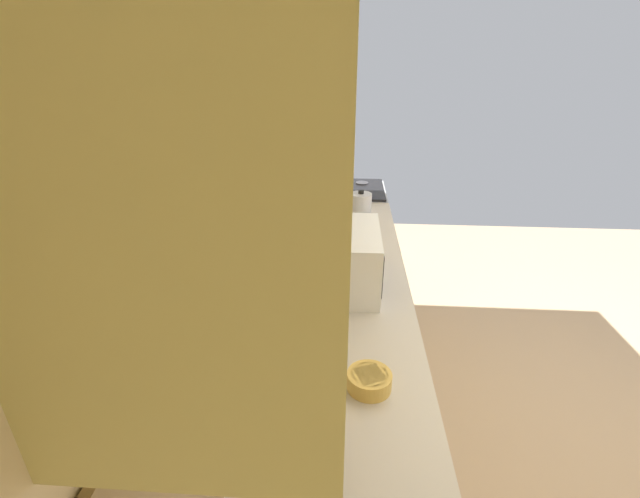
{
  "coord_description": "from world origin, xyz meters",
  "views": [
    {
      "loc": [
        -1.81,
        1.39,
        1.96
      ],
      "look_at": [
        -0.52,
        1.48,
        1.36
      ],
      "focal_mm": 23.95,
      "sensor_mm": 36.0,
      "label": 1
    }
  ],
  "objects_px": {
    "kettle": "(361,203)",
    "microwave": "(343,258)",
    "oven_range": "(348,238)",
    "bowl": "(369,380)"
  },
  "relations": [
    {
      "from": "oven_range",
      "to": "kettle",
      "type": "xyz_separation_m",
      "value": [
        -0.57,
        -0.08,
        0.51
      ]
    },
    {
      "from": "oven_range",
      "to": "bowl",
      "type": "distance_m",
      "value": 2.41
    },
    {
      "from": "kettle",
      "to": "microwave",
      "type": "bearing_deg",
      "value": 174.23
    },
    {
      "from": "kettle",
      "to": "bowl",
      "type": "bearing_deg",
      "value": 180.0
    },
    {
      "from": "oven_range",
      "to": "kettle",
      "type": "height_order",
      "value": "oven_range"
    },
    {
      "from": "oven_range",
      "to": "kettle",
      "type": "distance_m",
      "value": 0.78
    },
    {
      "from": "bowl",
      "to": "kettle",
      "type": "xyz_separation_m",
      "value": [
        1.78,
        0.0,
        0.04
      ]
    },
    {
      "from": "oven_range",
      "to": "microwave",
      "type": "xyz_separation_m",
      "value": [
        -1.64,
        0.02,
        0.59
      ]
    },
    {
      "from": "kettle",
      "to": "oven_range",
      "type": "bearing_deg",
      "value": 8.34
    },
    {
      "from": "oven_range",
      "to": "microwave",
      "type": "height_order",
      "value": "microwave"
    }
  ]
}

